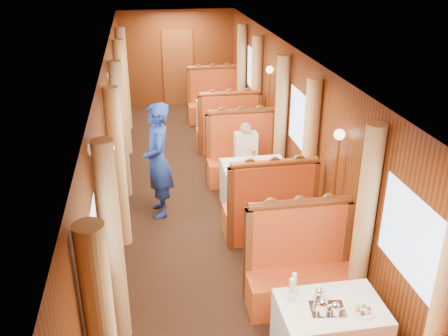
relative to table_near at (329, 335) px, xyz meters
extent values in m
cube|color=brown|center=(-0.75, 9.47, 0.62)|extent=(0.80, 0.04, 2.00)
cube|color=white|center=(0.00, 0.00, 0.00)|extent=(1.05, 0.72, 0.75)
cube|color=#B12613|center=(0.00, 0.95, -0.15)|extent=(1.30, 0.55, 0.45)
cube|color=#B12613|center=(0.00, 1.17, 0.48)|extent=(1.30, 0.12, 0.80)
cylinder|color=brown|center=(0.00, 1.17, 0.92)|extent=(1.23, 0.10, 0.10)
cube|color=white|center=(0.00, 3.50, 0.00)|extent=(1.05, 0.72, 0.75)
cube|color=#B12613|center=(0.00, 2.55, -0.15)|extent=(1.30, 0.55, 0.45)
cube|color=#B12613|center=(0.00, 2.33, 0.48)|extent=(1.30, 0.12, 0.80)
cylinder|color=brown|center=(0.00, 2.33, 0.92)|extent=(1.23, 0.10, 0.10)
cube|color=#B12613|center=(0.00, 4.45, -0.15)|extent=(1.30, 0.55, 0.45)
cube|color=#B12613|center=(0.00, 4.67, 0.48)|extent=(1.30, 0.12, 0.80)
cylinder|color=brown|center=(0.00, 4.67, 0.92)|extent=(1.23, 0.10, 0.10)
cube|color=white|center=(0.00, 7.00, 0.00)|extent=(1.05, 0.72, 0.75)
cube|color=#B12613|center=(0.00, 6.05, -0.15)|extent=(1.30, 0.55, 0.45)
cube|color=#B12613|center=(0.00, 5.83, 0.48)|extent=(1.30, 0.12, 0.80)
cylinder|color=brown|center=(0.00, 5.83, 0.92)|extent=(1.23, 0.10, 0.10)
cube|color=#B12613|center=(0.00, 7.95, -0.15)|extent=(1.30, 0.55, 0.45)
cube|color=#B12613|center=(0.00, 8.16, 0.48)|extent=(1.30, 0.12, 0.80)
cylinder|color=brown|center=(0.00, 8.16, 0.92)|extent=(1.23, 0.10, 0.10)
cube|color=silver|center=(-0.07, -0.05, 0.38)|extent=(0.37, 0.30, 0.01)
cylinder|color=white|center=(0.26, -0.14, 0.38)|extent=(0.23, 0.23, 0.01)
cylinder|color=white|center=(-0.39, 0.14, 0.42)|extent=(0.08, 0.08, 0.08)
cylinder|color=white|center=(-0.39, 0.14, 0.55)|extent=(0.05, 0.05, 0.18)
cylinder|color=white|center=(-0.34, 0.23, 0.42)|extent=(0.08, 0.08, 0.08)
cylinder|color=white|center=(-0.34, 0.23, 0.55)|extent=(0.05, 0.05, 0.18)
cylinder|color=silver|center=(-0.02, 3.50, 0.45)|extent=(0.06, 0.06, 0.14)
cylinder|color=silver|center=(-0.04, 7.01, 0.45)|extent=(0.06, 0.06, 0.14)
cylinder|color=tan|center=(-2.13, 0.78, 0.80)|extent=(0.22, 0.22, 2.35)
cylinder|color=tan|center=(0.63, -0.78, 0.80)|extent=(0.22, 0.22, 2.35)
cylinder|color=tan|center=(0.63, 0.78, 0.80)|extent=(0.22, 0.22, 2.35)
cylinder|color=tan|center=(-2.13, 2.72, 0.80)|extent=(0.22, 0.22, 2.35)
cylinder|color=tan|center=(-2.13, 4.28, 0.80)|extent=(0.22, 0.22, 2.35)
cylinder|color=tan|center=(0.63, 2.72, 0.80)|extent=(0.22, 0.22, 2.35)
cylinder|color=tan|center=(0.63, 4.28, 0.80)|extent=(0.22, 0.22, 2.35)
cylinder|color=tan|center=(-2.13, 6.22, 0.80)|extent=(0.22, 0.22, 2.35)
cylinder|color=tan|center=(-2.13, 7.78, 0.80)|extent=(0.22, 0.22, 2.35)
cylinder|color=tan|center=(0.63, 6.22, 0.80)|extent=(0.22, 0.22, 2.35)
cylinder|color=tan|center=(0.63, 7.78, 0.80)|extent=(0.22, 0.22, 2.35)
cylinder|color=#BF8C3F|center=(-2.15, 1.75, 0.55)|extent=(0.04, 0.04, 1.85)
sphere|color=#FFD18C|center=(-2.15, 1.75, 1.50)|extent=(0.14, 0.14, 0.14)
cylinder|color=#BF8C3F|center=(0.65, 1.75, 0.55)|extent=(0.04, 0.04, 1.85)
sphere|color=#FFD18C|center=(0.65, 1.75, 1.50)|extent=(0.14, 0.14, 0.14)
cylinder|color=#BF8C3F|center=(-2.15, 5.25, 0.55)|extent=(0.04, 0.04, 1.85)
sphere|color=#FFD18C|center=(-2.15, 5.25, 1.50)|extent=(0.14, 0.14, 0.14)
cylinder|color=#BF8C3F|center=(0.65, 5.25, 0.55)|extent=(0.04, 0.04, 1.85)
sphere|color=#FFD18C|center=(0.65, 5.25, 1.50)|extent=(0.14, 0.14, 0.14)
imported|color=navy|center=(-1.55, 3.50, 0.56)|extent=(0.48, 0.70, 1.86)
cube|color=beige|center=(0.00, 4.25, 0.38)|extent=(0.40, 0.24, 0.55)
sphere|color=tan|center=(0.00, 4.25, 0.74)|extent=(0.20, 0.20, 0.20)
cube|color=beige|center=(0.00, 4.08, 0.15)|extent=(0.36, 0.30, 0.14)
camera|label=1|loc=(-1.71, -3.72, 3.67)|focal=40.00mm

